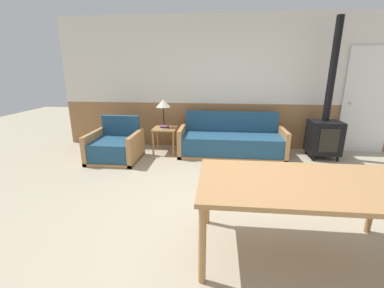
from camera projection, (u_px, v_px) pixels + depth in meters
name	position (u px, v px, depth m)	size (l,w,h in m)	color
ground_plane	(234.00, 208.00, 3.18)	(16.00, 16.00, 0.00)	#B2A58C
wall_back	(230.00, 84.00, 5.31)	(7.20, 0.06, 2.70)	#996B42
couch	(231.00, 143.00, 5.08)	(2.04, 0.79, 0.82)	#B27F4C
armchair	(116.00, 148.00, 4.81)	(0.89, 0.85, 0.78)	#B27F4C
side_table	(165.00, 133.00, 5.18)	(0.47, 0.47, 0.52)	#B27F4C
table_lamp	(163.00, 104.00, 5.10)	(0.29, 0.29, 0.56)	black
book_stack	(165.00, 127.00, 5.06)	(0.17, 0.15, 0.07)	white
dining_table	(304.00, 189.00, 2.22)	(1.82, 0.96, 0.73)	#B27F4C
wood_stove	(325.00, 128.00, 4.83)	(0.55, 0.50, 2.53)	black
entry_door	(367.00, 101.00, 5.08)	(0.93, 0.09, 2.08)	white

